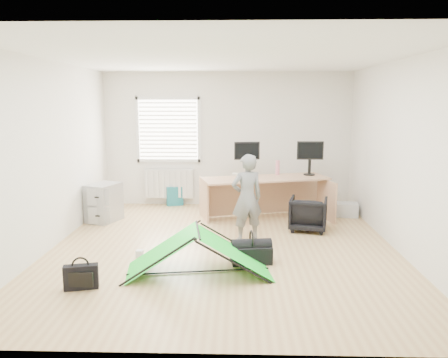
{
  "coord_description": "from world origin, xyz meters",
  "views": [
    {
      "loc": [
        0.19,
        -6.13,
        2.1
      ],
      "look_at": [
        0.0,
        0.4,
        0.95
      ],
      "focal_mm": 35.0,
      "sensor_mm": 36.0,
      "label": 1
    }
  ],
  "objects_px": {
    "monitor_left": "(247,163)",
    "laptop_bag": "(81,277)",
    "thermos": "(278,168)",
    "office_chair": "(308,214)",
    "storage_crate": "(345,209)",
    "person": "(247,198)",
    "desk": "(265,198)",
    "duffel_bag": "(251,254)",
    "filing_cabinet": "(104,202)",
    "monitor_right": "(310,163)",
    "kite": "(198,251)"
  },
  "relations": [
    {
      "from": "duffel_bag",
      "to": "kite",
      "type": "bearing_deg",
      "value": -159.8
    },
    {
      "from": "person",
      "to": "monitor_left",
      "type": "bearing_deg",
      "value": -109.86
    },
    {
      "from": "kite",
      "to": "thermos",
      "type": "bearing_deg",
      "value": 58.43
    },
    {
      "from": "duffel_bag",
      "to": "desk",
      "type": "bearing_deg",
      "value": 73.62
    },
    {
      "from": "monitor_right",
      "to": "desk",
      "type": "bearing_deg",
      "value": -159.85
    },
    {
      "from": "filing_cabinet",
      "to": "monitor_right",
      "type": "distance_m",
      "value": 3.81
    },
    {
      "from": "person",
      "to": "laptop_bag",
      "type": "height_order",
      "value": "person"
    },
    {
      "from": "monitor_left",
      "to": "monitor_right",
      "type": "bearing_deg",
      "value": -10.33
    },
    {
      "from": "desk",
      "to": "monitor_left",
      "type": "distance_m",
      "value": 0.76
    },
    {
      "from": "desk",
      "to": "laptop_bag",
      "type": "bearing_deg",
      "value": -142.67
    },
    {
      "from": "thermos",
      "to": "kite",
      "type": "bearing_deg",
      "value": -113.07
    },
    {
      "from": "desk",
      "to": "person",
      "type": "relative_size",
      "value": 1.68
    },
    {
      "from": "desk",
      "to": "kite",
      "type": "relative_size",
      "value": 1.26
    },
    {
      "from": "storage_crate",
      "to": "laptop_bag",
      "type": "distance_m",
      "value": 5.07
    },
    {
      "from": "office_chair",
      "to": "monitor_left",
      "type": "bearing_deg",
      "value": -31.4
    },
    {
      "from": "person",
      "to": "filing_cabinet",
      "type": "bearing_deg",
      "value": -41.21
    },
    {
      "from": "thermos",
      "to": "laptop_bag",
      "type": "height_order",
      "value": "thermos"
    },
    {
      "from": "person",
      "to": "kite",
      "type": "height_order",
      "value": "person"
    },
    {
      "from": "person",
      "to": "duffel_bag",
      "type": "distance_m",
      "value": 1.1
    },
    {
      "from": "monitor_right",
      "to": "storage_crate",
      "type": "distance_m",
      "value": 1.11
    },
    {
      "from": "filing_cabinet",
      "to": "office_chair",
      "type": "bearing_deg",
      "value": 14.01
    },
    {
      "from": "office_chair",
      "to": "storage_crate",
      "type": "distance_m",
      "value": 1.27
    },
    {
      "from": "filing_cabinet",
      "to": "kite",
      "type": "relative_size",
      "value": 0.38
    },
    {
      "from": "kite",
      "to": "person",
      "type": "bearing_deg",
      "value": 55.93
    },
    {
      "from": "desk",
      "to": "duffel_bag",
      "type": "xyz_separation_m",
      "value": [
        -0.32,
        -2.21,
        -0.27
      ]
    },
    {
      "from": "person",
      "to": "monitor_right",
      "type": "bearing_deg",
      "value": -146.02
    },
    {
      "from": "laptop_bag",
      "to": "desk",
      "type": "bearing_deg",
      "value": 39.89
    },
    {
      "from": "monitor_right",
      "to": "laptop_bag",
      "type": "height_order",
      "value": "monitor_right"
    },
    {
      "from": "person",
      "to": "kite",
      "type": "relative_size",
      "value": 0.75
    },
    {
      "from": "thermos",
      "to": "duffel_bag",
      "type": "height_order",
      "value": "thermos"
    },
    {
      "from": "storage_crate",
      "to": "duffel_bag",
      "type": "relative_size",
      "value": 0.84
    },
    {
      "from": "thermos",
      "to": "office_chair",
      "type": "height_order",
      "value": "thermos"
    },
    {
      "from": "monitor_right",
      "to": "kite",
      "type": "relative_size",
      "value": 0.27
    },
    {
      "from": "desk",
      "to": "office_chair",
      "type": "distance_m",
      "value": 0.96
    },
    {
      "from": "filing_cabinet",
      "to": "thermos",
      "type": "distance_m",
      "value": 3.22
    },
    {
      "from": "thermos",
      "to": "person",
      "type": "bearing_deg",
      "value": -110.92
    },
    {
      "from": "office_chair",
      "to": "duffel_bag",
      "type": "bearing_deg",
      "value": 70.22
    },
    {
      "from": "storage_crate",
      "to": "person",
      "type": "bearing_deg",
      "value": -141.08
    },
    {
      "from": "kite",
      "to": "storage_crate",
      "type": "relative_size",
      "value": 4.01
    },
    {
      "from": "monitor_right",
      "to": "laptop_bag",
      "type": "bearing_deg",
      "value": -132.46
    },
    {
      "from": "filing_cabinet",
      "to": "monitor_right",
      "type": "relative_size",
      "value": 1.41
    },
    {
      "from": "office_chair",
      "to": "person",
      "type": "bearing_deg",
      "value": 42.51
    },
    {
      "from": "monitor_left",
      "to": "laptop_bag",
      "type": "distance_m",
      "value": 4.01
    },
    {
      "from": "filing_cabinet",
      "to": "laptop_bag",
      "type": "bearing_deg",
      "value": -56.79
    },
    {
      "from": "monitor_left",
      "to": "filing_cabinet",
      "type": "bearing_deg",
      "value": -178.7
    },
    {
      "from": "filing_cabinet",
      "to": "duffel_bag",
      "type": "distance_m",
      "value": 3.26
    },
    {
      "from": "monitor_left",
      "to": "desk",
      "type": "bearing_deg",
      "value": -53.35
    },
    {
      "from": "filing_cabinet",
      "to": "person",
      "type": "height_order",
      "value": "person"
    },
    {
      "from": "monitor_right",
      "to": "laptop_bag",
      "type": "relative_size",
      "value": 1.27
    },
    {
      "from": "desk",
      "to": "office_chair",
      "type": "xyz_separation_m",
      "value": [
        0.67,
        -0.68,
        -0.11
      ]
    }
  ]
}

